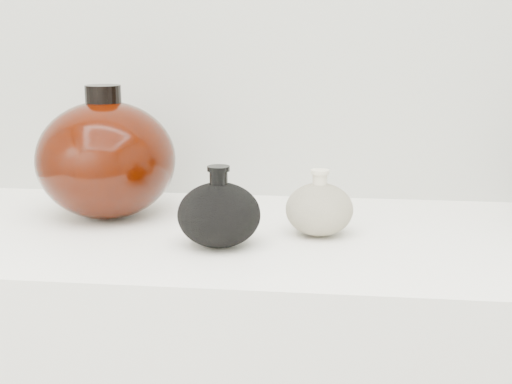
# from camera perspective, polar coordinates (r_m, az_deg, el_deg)

# --- Properties ---
(black_gourd_vase) EXTENTS (0.13, 0.13, 0.12)m
(black_gourd_vase) POSITION_cam_1_polar(r_m,az_deg,el_deg) (1.02, -2.98, -1.77)
(black_gourd_vase) COLOR black
(black_gourd_vase) RESTS_ON display_counter
(cream_gourd_vase) EXTENTS (0.13, 0.13, 0.10)m
(cream_gourd_vase) POSITION_cam_1_polar(r_m,az_deg,el_deg) (1.08, 5.09, -1.35)
(cream_gourd_vase) COLOR #C8B397
(cream_gourd_vase) RESTS_ON display_counter
(left_round_pot) EXTENTS (0.28, 0.28, 0.22)m
(left_round_pot) POSITION_cam_1_polar(r_m,az_deg,el_deg) (1.19, -11.90, 2.59)
(left_round_pot) COLOR black
(left_round_pot) RESTS_ON display_counter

